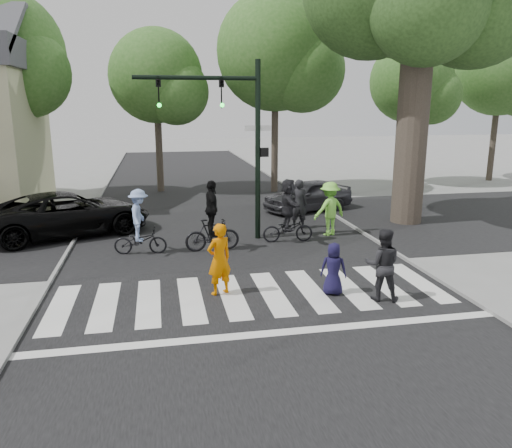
% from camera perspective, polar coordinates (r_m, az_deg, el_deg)
% --- Properties ---
extents(ground, '(120.00, 120.00, 0.00)m').
position_cam_1_polar(ground, '(11.53, 0.49, -9.86)').
color(ground, gray).
rests_on(ground, ground).
extents(road_stem, '(10.00, 70.00, 0.01)m').
position_cam_1_polar(road_stem, '(16.17, -3.13, -2.92)').
color(road_stem, black).
rests_on(road_stem, ground).
extents(road_cross, '(70.00, 10.00, 0.01)m').
position_cam_1_polar(road_cross, '(19.05, -4.42, -0.41)').
color(road_cross, black).
rests_on(road_cross, ground).
extents(curb_left, '(0.10, 70.00, 0.10)m').
position_cam_1_polar(curb_left, '(16.27, -21.05, -3.56)').
color(curb_left, gray).
rests_on(curb_left, ground).
extents(curb_right, '(0.10, 70.00, 0.10)m').
position_cam_1_polar(curb_right, '(17.56, 13.41, -1.79)').
color(curb_right, gray).
rests_on(curb_right, ground).
extents(crosswalk, '(10.00, 3.85, 0.01)m').
position_cam_1_polar(crosswalk, '(12.13, -0.16, -8.61)').
color(crosswalk, silver).
rests_on(crosswalk, ground).
extents(traffic_signal, '(4.45, 0.29, 6.00)m').
position_cam_1_polar(traffic_signal, '(16.76, -2.68, 11.19)').
color(traffic_signal, black).
rests_on(traffic_signal, ground).
extents(bg_tree_1, '(6.09, 5.80, 9.80)m').
position_cam_1_polar(bg_tree_1, '(26.74, -26.59, 16.61)').
color(bg_tree_1, brown).
rests_on(bg_tree_1, ground).
extents(bg_tree_2, '(5.04, 4.80, 8.40)m').
position_cam_1_polar(bg_tree_2, '(27.01, -10.82, 15.84)').
color(bg_tree_2, brown).
rests_on(bg_tree_2, ground).
extents(bg_tree_3, '(6.30, 6.00, 10.20)m').
position_cam_1_polar(bg_tree_3, '(26.54, 3.03, 18.61)').
color(bg_tree_3, brown).
rests_on(bg_tree_3, ground).
extents(bg_tree_4, '(4.83, 4.60, 8.15)m').
position_cam_1_polar(bg_tree_4, '(30.17, 17.86, 14.90)').
color(bg_tree_4, brown).
rests_on(bg_tree_4, ground).
extents(bg_tree_5, '(5.67, 5.40, 9.30)m').
position_cam_1_polar(bg_tree_5, '(33.96, 26.75, 15.14)').
color(bg_tree_5, brown).
rests_on(bg_tree_5, ground).
extents(pedestrian_woman, '(0.78, 0.67, 1.80)m').
position_cam_1_polar(pedestrian_woman, '(12.21, -4.22, -4.04)').
color(pedestrian_woman, '#D16A00').
rests_on(pedestrian_woman, ground).
extents(pedestrian_child, '(0.75, 0.64, 1.31)m').
position_cam_1_polar(pedestrian_child, '(12.39, 8.84, -5.09)').
color(pedestrian_child, '#151133').
rests_on(pedestrian_child, ground).
extents(pedestrian_adult, '(1.03, 0.92, 1.76)m').
position_cam_1_polar(pedestrian_adult, '(12.22, 14.26, -4.52)').
color(pedestrian_adult, black).
rests_on(pedestrian_adult, ground).
extents(cyclist_left, '(1.67, 1.11, 2.06)m').
position_cam_1_polar(cyclist_left, '(15.88, -13.16, -0.26)').
color(cyclist_left, black).
rests_on(cyclist_left, ground).
extents(cyclist_mid, '(1.77, 1.08, 2.27)m').
position_cam_1_polar(cyclist_mid, '(15.87, -5.04, 0.19)').
color(cyclist_mid, black).
rests_on(cyclist_mid, ground).
extents(cyclist_right, '(1.74, 1.62, 2.17)m').
position_cam_1_polar(cyclist_right, '(16.87, 3.68, 1.14)').
color(cyclist_right, black).
rests_on(cyclist_right, ground).
extents(car_suv, '(6.20, 4.50, 1.57)m').
position_cam_1_polar(car_suv, '(18.99, -20.63, 1.12)').
color(car_suv, black).
rests_on(car_suv, ground).
extents(car_grey, '(4.36, 2.87, 1.38)m').
position_cam_1_polar(car_grey, '(22.05, 5.96, 3.29)').
color(car_grey, '#37363B').
rests_on(car_grey, ground).
extents(bystander_hivis, '(1.40, 1.06, 1.92)m').
position_cam_1_polar(bystander_hivis, '(17.91, 8.40, 1.73)').
color(bystander_hivis, '#80E145').
rests_on(bystander_hivis, ground).
extents(bystander_dark, '(0.73, 0.53, 1.88)m').
position_cam_1_polar(bystander_dark, '(18.78, 4.85, 2.29)').
color(bystander_dark, black).
rests_on(bystander_dark, ground).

